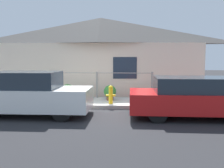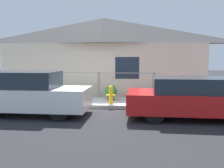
{
  "view_description": "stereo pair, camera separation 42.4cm",
  "coord_description": "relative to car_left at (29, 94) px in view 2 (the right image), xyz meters",
  "views": [
    {
      "loc": [
        1.17,
        -9.0,
        1.88
      ],
      "look_at": [
        0.73,
        0.3,
        0.9
      ],
      "focal_mm": 40.0,
      "sensor_mm": 36.0,
      "label": 1
    },
    {
      "loc": [
        1.6,
        -8.97,
        1.88
      ],
      "look_at": [
        0.73,
        0.3,
        0.9
      ],
      "focal_mm": 40.0,
      "sensor_mm": 36.0,
      "label": 2
    }
  ],
  "objects": [
    {
      "name": "fence",
      "position": [
        1.89,
        2.95,
        0.05
      ],
      "size": [
        4.9,
        0.1,
        1.14
      ],
      "color": "gray",
      "rests_on": "sidewalk"
    },
    {
      "name": "car_left",
      "position": [
        0.0,
        0.0,
        0.0
      ],
      "size": [
        3.91,
        1.66,
        1.43
      ],
      "rotation": [
        0.0,
        0.0,
        -0.02
      ],
      "color": "white",
      "rests_on": "ground_plane"
    },
    {
      "name": "potted_plant_near_hydrant",
      "position": [
        2.49,
        2.32,
        -0.24
      ],
      "size": [
        0.51,
        0.51,
        0.62
      ],
      "color": "brown",
      "rests_on": "sidewalk"
    },
    {
      "name": "fire_hydrant",
      "position": [
        2.57,
        1.52,
        -0.21
      ],
      "size": [
        0.37,
        0.16,
        0.7
      ],
      "color": "yellow",
      "rests_on": "sidewalk"
    },
    {
      "name": "potted_plant_by_fence",
      "position": [
        0.71,
        2.37,
        -0.22
      ],
      "size": [
        0.57,
        0.57,
        0.65
      ],
      "color": "slate",
      "rests_on": "sidewalk"
    },
    {
      "name": "car_right",
      "position": [
        5.36,
        0.0,
        -0.06
      ],
      "size": [
        4.33,
        1.88,
        1.28
      ],
      "rotation": [
        0.0,
        0.0,
        -0.03
      ],
      "color": "red",
      "rests_on": "ground_plane"
    },
    {
      "name": "ground_plane",
      "position": [
        1.89,
        1.14,
        -0.71
      ],
      "size": [
        60.0,
        60.0,
        0.0
      ],
      "primitive_type": "plane",
      "color": "#262628"
    },
    {
      "name": "sidewalk",
      "position": [
        1.89,
        2.12,
        -0.64
      ],
      "size": [
        24.0,
        1.97,
        0.13
      ],
      "color": "#B2AFA8",
      "rests_on": "ground_plane"
    },
    {
      "name": "house",
      "position": [
        1.89,
        4.73,
        2.33
      ],
      "size": [
        10.15,
        2.23,
        3.87
      ],
      "color": "beige",
      "rests_on": "ground_plane"
    }
  ]
}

